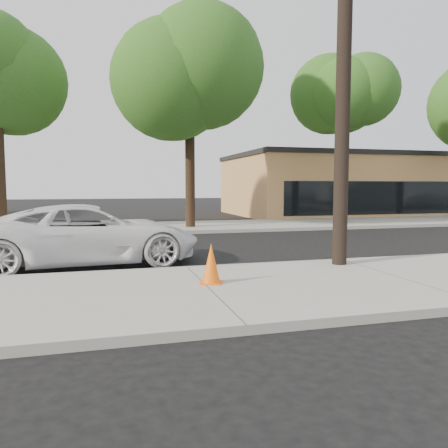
% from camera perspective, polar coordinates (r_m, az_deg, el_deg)
% --- Properties ---
extents(ground, '(120.00, 120.00, 0.00)m').
position_cam_1_polar(ground, '(12.26, -6.66, -4.52)').
color(ground, black).
rests_on(ground, ground).
extents(near_sidewalk, '(90.00, 4.40, 0.15)m').
position_cam_1_polar(near_sidewalk, '(8.10, -1.99, -8.90)').
color(near_sidewalk, gray).
rests_on(near_sidewalk, ground).
extents(far_sidewalk, '(90.00, 5.00, 0.15)m').
position_cam_1_polar(far_sidewalk, '(20.63, -10.24, -0.49)').
color(far_sidewalk, gray).
rests_on(far_sidewalk, ground).
extents(curb_near, '(90.00, 0.12, 0.16)m').
position_cam_1_polar(curb_near, '(10.21, -4.87, -6.01)').
color(curb_near, '#9E9B93').
rests_on(curb_near, ground).
extents(building_main, '(18.00, 10.00, 4.00)m').
position_cam_1_polar(building_main, '(33.15, 17.22, 4.74)').
color(building_main, '#B77F4C').
rests_on(building_main, ground).
extents(utility_pole, '(1.40, 0.34, 9.00)m').
position_cam_1_polar(utility_pole, '(11.05, 15.36, 18.84)').
color(utility_pole, black).
rests_on(utility_pole, near_sidewalk).
extents(tree_b, '(4.34, 4.20, 8.45)m').
position_cam_1_polar(tree_b, '(20.82, -27.20, 15.90)').
color(tree_b, black).
rests_on(tree_b, far_sidewalk).
extents(tree_c, '(4.96, 4.80, 9.55)m').
position_cam_1_polar(tree_c, '(20.59, -3.83, 18.72)').
color(tree_c, black).
rests_on(tree_c, far_sidewalk).
extents(tree_d, '(4.50, 4.35, 8.75)m').
position_cam_1_polar(tree_d, '(23.65, 16.06, 15.39)').
color(tree_d, black).
rests_on(tree_d, far_sidewalk).
extents(police_cruiser, '(5.84, 3.17, 1.55)m').
position_cam_1_polar(police_cruiser, '(11.71, -17.18, -1.32)').
color(police_cruiser, white).
rests_on(police_cruiser, ground).
extents(traffic_cone, '(0.53, 0.53, 0.77)m').
position_cam_1_polar(traffic_cone, '(8.42, -1.68, -5.25)').
color(traffic_cone, orange).
rests_on(traffic_cone, near_sidewalk).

